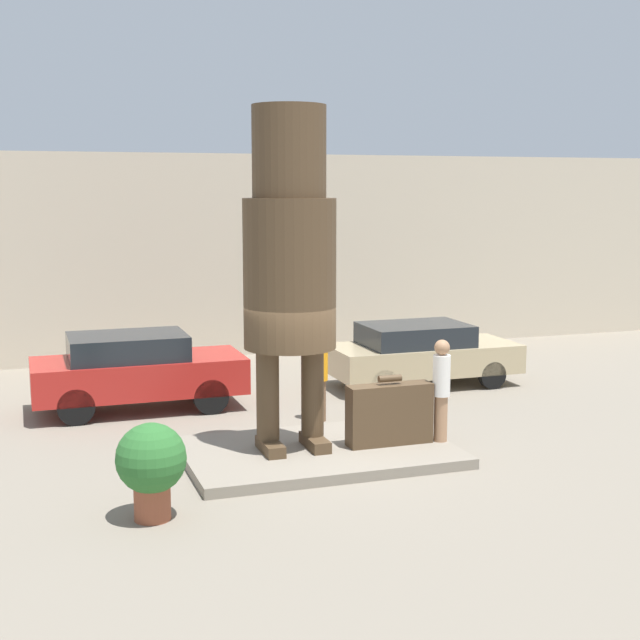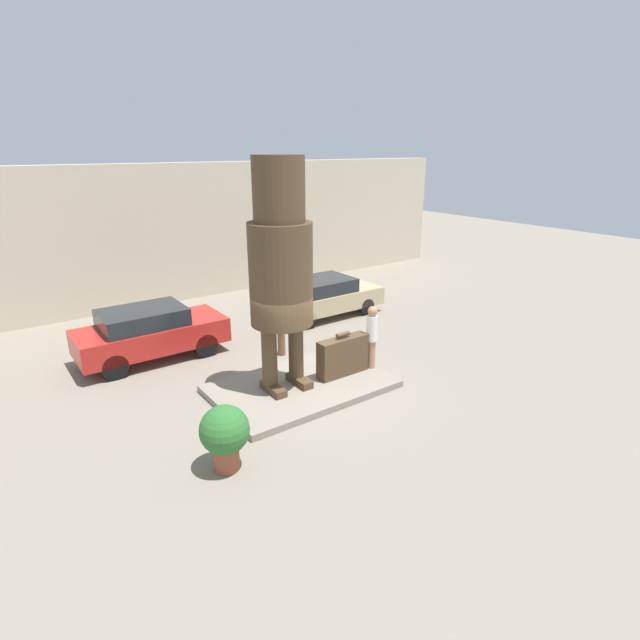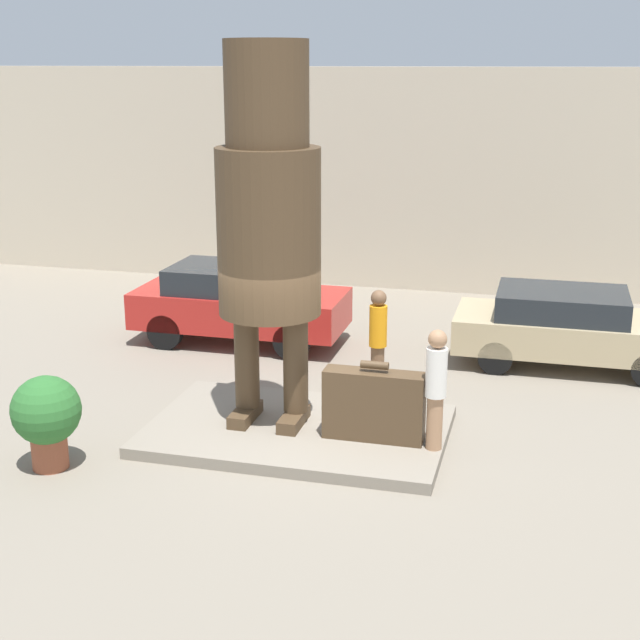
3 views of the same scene
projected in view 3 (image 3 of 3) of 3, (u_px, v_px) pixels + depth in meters
The scene contains 10 objects.
ground_plane at pixel (298, 436), 13.22m from camera, with size 60.00×60.00×0.00m, color gray.
pedestal at pixel (298, 431), 13.19m from camera, with size 4.36×2.82×0.17m.
building_backdrop at pixel (406, 180), 21.25m from camera, with size 28.00×0.60×5.23m.
statue_figure at pixel (269, 208), 12.50m from camera, with size 1.48×1.48×5.47m.
giant_suitcase at pixel (374, 405), 12.58m from camera, with size 1.43×0.37×1.16m.
tourist at pixel (436, 385), 12.13m from camera, with size 0.29×0.29×1.72m.
parked_car_red at pixel (238, 302), 17.40m from camera, with size 4.10×1.74×1.53m.
parked_car_tan at pixel (569, 326), 16.08m from camera, with size 4.16×1.79×1.39m.
planter_pot at pixel (46, 415), 11.97m from camera, with size 0.94×0.94×1.31m.
worker_hivis at pixel (378, 336), 14.79m from camera, with size 0.30×0.30×1.74m.
Camera 3 is at (3.41, -11.73, 5.35)m, focal length 50.00 mm.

